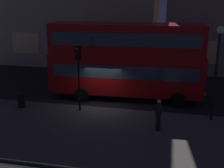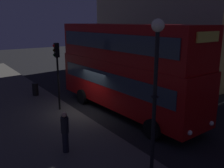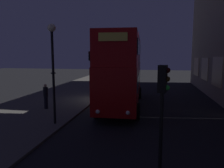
{
  "view_description": "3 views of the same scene",
  "coord_description": "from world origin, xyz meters",
  "views": [
    {
      "loc": [
        4.52,
        -17.9,
        7.16
      ],
      "look_at": [
        0.59,
        0.66,
        1.39
      ],
      "focal_mm": 46.21,
      "sensor_mm": 36.0,
      "label": 1
    },
    {
      "loc": [
        12.93,
        -7.06,
        5.55
      ],
      "look_at": [
        0.74,
        1.35,
        1.76
      ],
      "focal_mm": 39.39,
      "sensor_mm": 36.0,
      "label": 2
    },
    {
      "loc": [
        18.05,
        4.26,
        3.98
      ],
      "look_at": [
        -0.27,
        0.73,
        1.46
      ],
      "focal_mm": 34.66,
      "sensor_mm": 36.0,
      "label": 3
    }
  ],
  "objects": [
    {
      "name": "pedestrian",
      "position": [
        4.0,
        -3.3,
        1.05
      ],
      "size": [
        0.33,
        0.33,
        1.8
      ],
      "rotation": [
        0.0,
        0.0,
        4.21
      ],
      "color": "black",
      "rests_on": "sidewalk_slab"
    },
    {
      "name": "street_lamp",
      "position": [
        7.02,
        -1.16,
        3.91
      ],
      "size": [
        0.44,
        0.44,
        5.52
      ],
      "color": "black",
      "rests_on": "sidewalk_slab"
    },
    {
      "name": "litter_bin",
      "position": [
        -5.03,
        -1.7,
        0.59
      ],
      "size": [
        0.45,
        0.45,
        0.94
      ],
      "primitive_type": "cylinder",
      "color": "black",
      "rests_on": "sidewalk_slab"
    },
    {
      "name": "traffic_light_near_kerb",
      "position": [
        -1.09,
        -1.44,
        3.12
      ],
      "size": [
        0.34,
        0.38,
        4.18
      ],
      "rotation": [
        0.0,
        0.0,
        -0.1
      ],
      "color": "black",
      "rests_on": "sidewalk_slab"
    },
    {
      "name": "sidewalk_slab",
      "position": [
        0.0,
        -4.15,
        0.06
      ],
      "size": [
        44.0,
        7.14,
        0.12
      ],
      "primitive_type": "cube",
      "color": "#4C4944",
      "rests_on": "ground"
    },
    {
      "name": "double_decker_bus",
      "position": [
        1.35,
        1.87,
        3.02
      ],
      "size": [
        10.99,
        3.25,
        5.4
      ],
      "rotation": [
        0.0,
        0.0,
        0.04
      ],
      "color": "#9E0C0C",
      "rests_on": "ground"
    },
    {
      "name": "ground_plane",
      "position": [
        0.0,
        0.0,
        0.0
      ],
      "size": [
        80.0,
        80.0,
        0.0
      ],
      "primitive_type": "plane",
      "color": "black"
    }
  ]
}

